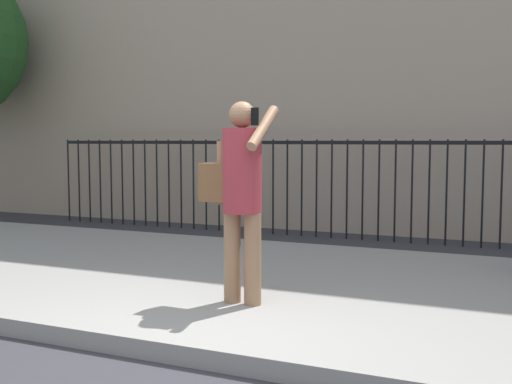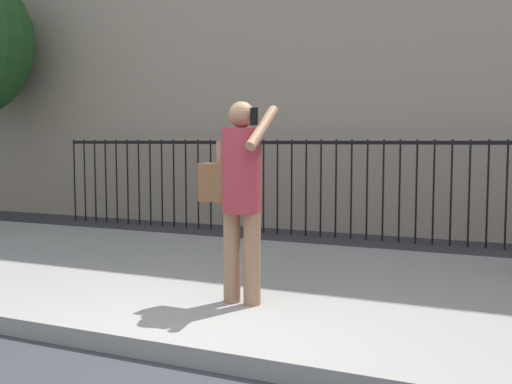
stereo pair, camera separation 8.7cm
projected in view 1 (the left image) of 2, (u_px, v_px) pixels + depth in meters
name	position (u px, v px, depth m)	size (l,w,h in m)	color
ground_plane	(178.00, 366.00, 4.28)	(60.00, 60.00, 0.00)	#333338
sidewalk	(288.00, 287.00, 6.29)	(28.00, 4.40, 0.15)	gray
iron_fence	(371.00, 176.00, 9.59)	(12.03, 0.04, 1.60)	black
pedestrian_on_phone	(240.00, 187.00, 5.30)	(0.66, 0.51, 1.77)	#936B4C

